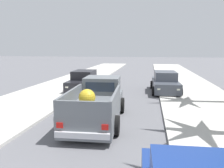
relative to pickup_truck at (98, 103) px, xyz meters
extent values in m
cube|color=beige|center=(-4.89, 4.76, -0.73)|extent=(4.86, 60.00, 0.12)
cube|color=beige|center=(5.39, 4.76, -0.73)|extent=(4.86, 60.00, 0.12)
cube|color=silver|center=(-3.86, 4.76, -0.74)|extent=(0.16, 60.00, 0.10)
cube|color=silver|center=(4.36, 4.76, -0.74)|extent=(0.16, 60.00, 0.10)
cube|color=slate|center=(0.02, -0.22, -0.19)|extent=(2.21, 5.20, 0.80)
cube|color=slate|center=(-0.07, 1.38, 0.61)|extent=(1.80, 1.60, 0.80)
cube|color=#283342|center=(-0.03, 0.62, 0.63)|extent=(1.38, 0.14, 0.44)
cube|color=#283342|center=(-0.12, 2.14, 0.63)|extent=(1.46, 0.14, 0.48)
cube|color=slate|center=(-0.84, -1.13, 0.49)|extent=(0.29, 3.30, 0.56)
cube|color=slate|center=(0.97, -1.02, 0.49)|extent=(0.29, 3.30, 0.56)
cube|color=slate|center=(0.16, -2.72, 0.49)|extent=(1.88, 0.21, 0.56)
cube|color=silver|center=(0.17, -2.81, -0.35)|extent=(1.83, 0.22, 0.20)
cylinder|color=black|center=(-1.05, 1.25, -0.41)|extent=(0.30, 0.77, 0.76)
cylinder|color=black|center=(0.91, 1.37, -0.41)|extent=(0.30, 0.77, 0.76)
cylinder|color=black|center=(-0.88, -1.67, -0.41)|extent=(0.30, 0.77, 0.76)
cylinder|color=black|center=(1.08, -1.56, -0.41)|extent=(0.30, 0.77, 0.76)
cube|color=red|center=(-0.58, -2.83, -0.05)|extent=(0.22, 0.05, 0.18)
cube|color=red|center=(0.91, -2.74, -0.05)|extent=(0.22, 0.05, 0.18)
sphere|color=gold|center=(-0.12, -1.23, 0.54)|extent=(0.66, 0.66, 0.66)
cube|color=#474C56|center=(3.43, 7.00, -0.25)|extent=(1.91, 4.26, 0.72)
cube|color=#474C56|center=(3.42, 7.10, 0.43)|extent=(1.59, 2.15, 0.64)
cube|color=#283342|center=(3.46, 6.13, 0.41)|extent=(1.37, 0.13, 0.52)
cube|color=#283342|center=(3.39, 8.07, 0.41)|extent=(1.34, 0.13, 0.50)
cylinder|color=black|center=(4.38, 5.73, -0.47)|extent=(0.24, 0.65, 0.64)
cylinder|color=black|center=(2.57, 5.66, -0.47)|extent=(0.24, 0.65, 0.64)
cylinder|color=black|center=(4.28, 8.33, -0.47)|extent=(0.24, 0.65, 0.64)
cylinder|color=black|center=(2.48, 8.26, -0.47)|extent=(0.24, 0.65, 0.64)
cube|color=red|center=(3.99, 9.13, -0.14)|extent=(0.20, 0.05, 0.12)
cube|color=white|center=(4.12, 4.91, -0.18)|extent=(0.20, 0.05, 0.10)
cube|color=red|center=(2.72, 9.08, -0.14)|extent=(0.20, 0.05, 0.12)
cube|color=white|center=(2.89, 4.87, -0.18)|extent=(0.20, 0.05, 0.10)
cube|color=black|center=(-2.70, 6.62, -0.25)|extent=(1.88, 4.25, 0.72)
cube|color=black|center=(-2.70, 6.72, 0.43)|extent=(1.58, 2.14, 0.64)
cube|color=#283342|center=(-2.68, 5.75, 0.41)|extent=(1.37, 0.12, 0.52)
cube|color=#283342|center=(-2.73, 7.69, 0.41)|extent=(1.34, 0.12, 0.50)
cylinder|color=black|center=(-1.76, 5.35, -0.47)|extent=(0.24, 0.65, 0.64)
cylinder|color=black|center=(-3.56, 5.29, -0.47)|extent=(0.24, 0.65, 0.64)
cylinder|color=black|center=(-1.84, 7.95, -0.47)|extent=(0.24, 0.65, 0.64)
cylinder|color=black|center=(-3.64, 7.90, -0.47)|extent=(0.24, 0.65, 0.64)
cube|color=red|center=(-2.13, 8.75, -0.14)|extent=(0.20, 0.05, 0.12)
cube|color=white|center=(-2.02, 4.53, -0.18)|extent=(0.20, 0.05, 0.10)
cube|color=red|center=(-3.39, 8.71, -0.14)|extent=(0.20, 0.05, 0.12)
cube|color=white|center=(-3.26, 4.50, -0.18)|extent=(0.20, 0.05, 0.10)
cube|color=#283342|center=(3.07, -5.49, 0.41)|extent=(1.37, 0.15, 0.52)
cube|color=white|center=(2.39, -4.29, -0.18)|extent=(0.20, 0.05, 0.10)
cube|color=white|center=(3.62, -4.22, -0.18)|extent=(0.20, 0.05, 0.10)
camera|label=1|loc=(2.26, -9.12, 2.44)|focal=34.48mm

